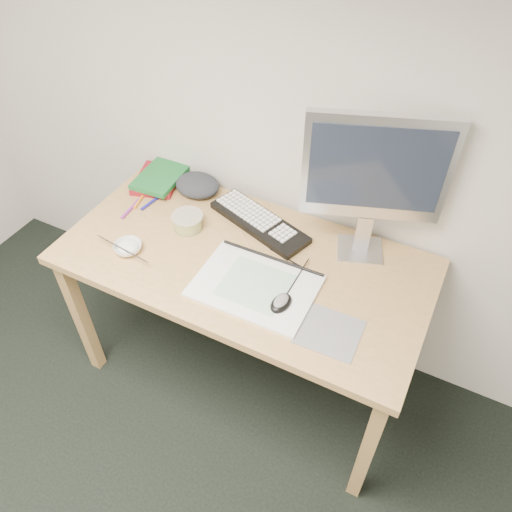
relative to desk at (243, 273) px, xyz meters
The scene contains 18 objects.
desk is the anchor object (origin of this frame).
mousepad 0.46m from the desk, 22.78° to the right, with size 0.20×0.18×0.00m, color slate.
sketchpad 0.18m from the desk, 45.48° to the right, with size 0.43×0.30×0.01m, color silver.
keyboard 0.22m from the desk, 99.22° to the left, with size 0.44×0.14×0.03m, color black.
monitor 0.63m from the desk, 32.91° to the left, with size 0.47×0.20×0.57m.
mouse 0.29m from the desk, 33.12° to the right, with size 0.06×0.10×0.03m, color black.
rice_bowl 0.45m from the desk, 158.17° to the right, with size 0.11×0.11×0.03m, color white.
chopsticks 0.47m from the desk, 154.90° to the right, with size 0.02×0.02×0.25m, color #B1B0B3.
fruit_tub 0.31m from the desk, 168.51° to the left, with size 0.13×0.13×0.06m, color #DBD54D.
book_red 0.63m from the desk, 155.64° to the left, with size 0.18×0.24×0.02m, color maroon.
book_green 0.61m from the desk, 155.32° to the left, with size 0.17×0.24×0.02m, color #19652C.
cloth_lump 0.48m from the desk, 143.31° to the left, with size 0.16×0.14×0.07m, color #25282D.
pencil_pink 0.10m from the desk, 102.20° to the left, with size 0.01×0.01×0.19m, color #D16892.
pencil_tan 0.11m from the desk, 99.10° to the left, with size 0.01×0.01×0.17m, color tan.
pencil_black 0.19m from the desk, 25.96° to the left, with size 0.01×0.01×0.16m, color black.
marker_blue 0.53m from the desk, 166.14° to the left, with size 0.01×0.01×0.14m, color #1C1A91.
marker_orange 0.58m from the desk, 168.35° to the left, with size 0.01×0.01×0.13m, color orange.
marker_purple 0.56m from the desk, behind, with size 0.01×0.01×0.14m, color #84268E.
Camera 1 is at (0.59, 0.26, 2.08)m, focal length 35.00 mm.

